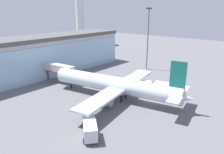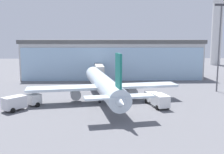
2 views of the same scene
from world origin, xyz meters
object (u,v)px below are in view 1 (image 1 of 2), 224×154
(control_tower, at_px, (79,2))
(safety_cone_nose, at_px, (143,103))
(safety_cone_wingtip, at_px, (148,84))
(catering_truck, at_px, (90,127))
(apron_light_mast, at_px, (148,34))
(airplane, at_px, (116,85))
(jet_bridge, at_px, (57,69))
(baggage_cart, at_px, (152,87))
(fuel_truck, at_px, (157,86))

(control_tower, height_order, safety_cone_nose, control_tower)
(safety_cone_nose, xyz_separation_m, safety_cone_wingtip, (11.83, 5.62, 0.00))
(catering_truck, bearing_deg, control_tower, -1.00)
(control_tower, xyz_separation_m, apron_light_mast, (-26.68, -62.79, -12.12))
(catering_truck, height_order, safety_cone_nose, catering_truck)
(airplane, bearing_deg, jet_bridge, -6.20)
(control_tower, xyz_separation_m, baggage_cart, (-43.17, -74.34, -24.00))
(apron_light_mast, xyz_separation_m, catering_truck, (-43.56, -14.63, -10.92))
(control_tower, distance_m, apron_light_mast, 69.29)
(airplane, bearing_deg, fuel_truck, -127.02)
(apron_light_mast, height_order, catering_truck, apron_light_mast)
(apron_light_mast, distance_m, catering_truck, 47.23)
(apron_light_mast, bearing_deg, control_tower, 66.98)
(airplane, xyz_separation_m, safety_cone_nose, (1.52, -6.76, -3.16))
(control_tower, height_order, apron_light_mast, control_tower)
(airplane, height_order, fuel_truck, airplane)
(catering_truck, relative_size, baggage_cart, 2.19)
(control_tower, bearing_deg, catering_truck, -132.22)
(jet_bridge, distance_m, control_tower, 77.90)
(airplane, relative_size, safety_cone_wingtip, 65.63)
(apron_light_mast, bearing_deg, jet_bridge, 156.70)
(jet_bridge, xyz_separation_m, catering_truck, (-14.23, -27.26, -2.67))
(apron_light_mast, distance_m, fuel_truck, 24.90)
(jet_bridge, bearing_deg, airplane, 178.96)
(catering_truck, distance_m, safety_cone_wingtip, 29.27)
(jet_bridge, relative_size, airplane, 0.34)
(control_tower, height_order, airplane, control_tower)
(apron_light_mast, height_order, fuel_truck, apron_light_mast)
(baggage_cart, height_order, safety_cone_wingtip, baggage_cart)
(safety_cone_wingtip, bearing_deg, airplane, 175.10)
(jet_bridge, distance_m, safety_cone_nose, 28.04)
(catering_truck, xyz_separation_m, safety_cone_nose, (16.95, -0.38, -1.19))
(catering_truck, xyz_separation_m, fuel_truck, (25.84, 0.96, 0.00))
(fuel_truck, xyz_separation_m, baggage_cart, (1.23, 2.12, -0.97))
(fuel_truck, bearing_deg, baggage_cart, -43.41)
(jet_bridge, bearing_deg, apron_light_mast, -117.64)
(control_tower, xyz_separation_m, safety_cone_nose, (-53.29, -77.80, -24.23))
(control_tower, bearing_deg, safety_cone_wingtip, -119.88)
(jet_bridge, relative_size, apron_light_mast, 0.58)
(airplane, distance_m, safety_cone_wingtip, 13.76)
(baggage_cart, bearing_deg, control_tower, 108.82)
(catering_truck, height_order, baggage_cart, catering_truck)
(control_tower, relative_size, catering_truck, 5.77)
(fuel_truck, bearing_deg, control_tower, -43.42)
(apron_light_mast, bearing_deg, safety_cone_wingtip, -147.57)
(jet_bridge, xyz_separation_m, apron_light_mast, (29.33, -12.63, 8.24))
(control_tower, bearing_deg, airplane, -127.65)
(airplane, relative_size, catering_truck, 5.20)
(jet_bridge, relative_size, baggage_cart, 3.90)
(jet_bridge, xyz_separation_m, control_tower, (56.01, 50.16, 20.36))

